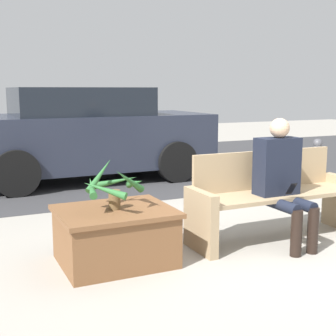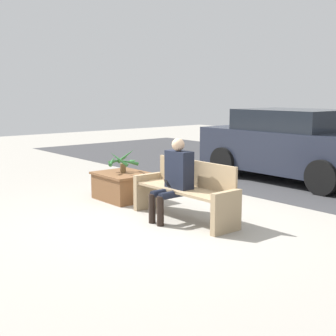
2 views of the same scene
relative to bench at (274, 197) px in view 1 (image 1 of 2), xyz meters
The scene contains 8 objects.
ground_plane 0.60m from the bench, 109.07° to the right, with size 30.00×30.00×0.00m, color #9E998E.
road_surface 4.99m from the bench, 91.58° to the left, with size 20.00×6.00×0.01m, color #38383A.
bench is the anchor object (origin of this frame).
person_seated 0.32m from the bench, 107.08° to the right, with size 0.43×0.60×1.24m.
planter_box 1.72m from the bench, behind, with size 0.99×0.82×0.49m.
potted_plant 1.74m from the bench, behind, with size 0.57×0.58×0.44m.
parked_car 4.08m from the bench, 102.86° to the left, with size 4.10×1.98×1.55m.
bollard_post 2.63m from the bench, 38.51° to the left, with size 0.14×0.14×0.79m.
Camera 1 is at (-2.81, -3.38, 1.52)m, focal length 50.00 mm.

